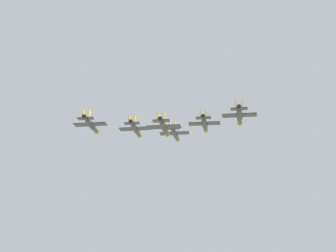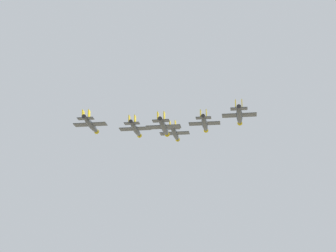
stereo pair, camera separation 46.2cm
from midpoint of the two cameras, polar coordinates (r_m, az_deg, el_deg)
The scene contains 6 objects.
jet_lead at distance 216.78m, azimuth 0.75°, elevation -0.73°, with size 17.71×11.36×3.79m.
jet_left_wingman at distance 204.54m, azimuth -3.10°, elevation -0.30°, with size 17.78×11.39×3.80m.
jet_right_wingman at distance 201.78m, azimuth 3.65°, elevation 0.22°, with size 17.59×11.22×3.75m.
jet_left_outer at distance 193.27m, azimuth -7.42°, elevation 0.13°, with size 17.66×11.31×3.77m.
jet_right_outer at distance 187.09m, azimuth 7.01°, elevation 1.03°, with size 17.75×11.36×3.79m.
jet_slot_rear at distance 187.90m, azimuth -0.32°, elevation -0.11°, with size 18.06×11.56×3.86m.
Camera 2 is at (200.26, -10.11, 33.94)m, focal length 62.78 mm.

